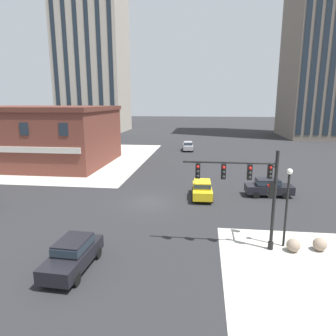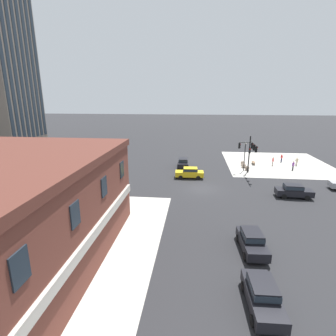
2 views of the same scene
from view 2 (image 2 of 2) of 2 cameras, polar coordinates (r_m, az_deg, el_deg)
name	(u,v)px [view 2 (image 2 of 2)]	position (r m, az deg, el deg)	size (l,w,h in m)	color
ground_plane	(202,189)	(36.57, 7.53, -4.53)	(320.00, 320.00, 0.00)	#262628
sidewalk_corner_slab	(276,163)	(54.19, 22.70, 0.96)	(20.00, 19.00, 0.02)	#B7B2A8
traffic_signal_main	(250,151)	(43.98, 17.55, 3.62)	(5.62, 2.09, 6.16)	black
bollard_sphere_curb_a	(247,168)	(47.26, 17.00, 0.01)	(0.81, 0.81, 0.81)	gray
bollard_sphere_curb_b	(244,166)	(48.75, 16.29, 0.53)	(0.81, 0.81, 0.81)	gray
bollard_sphere_curb_c	(243,163)	(50.59, 16.12, 1.07)	(0.81, 0.81, 0.81)	gray
bench_near_signal	(253,163)	(51.75, 18.27, 1.12)	(1.83, 0.62, 0.49)	brown
pedestrian_near_bench	(282,158)	(55.44, 23.70, 2.11)	(0.53, 0.29, 1.58)	#232847
pedestrian_at_curb	(297,161)	(53.74, 26.47, 1.38)	(0.41, 0.42, 1.55)	gray
pedestrian_walking_east	(273,161)	(51.92, 22.07, 1.46)	(0.55, 0.22, 1.59)	gray
pedestrian_with_bag	(293,165)	(49.97, 25.82, 0.55)	(0.36, 0.47, 1.61)	black
street_lamp_corner_near	(245,153)	(46.12, 16.54, 3.22)	(0.36, 0.36, 5.01)	black
car_main_northbound_near	(12,172)	(47.67, -31.15, -0.80)	(2.17, 4.53, 1.68)	#99999E
car_main_southbound_near	(252,240)	(23.28, 17.98, -14.88)	(4.49, 2.08, 1.68)	black
car_main_southbound_far	(263,294)	(18.20, 20.07, -24.61)	(4.45, 1.99, 1.68)	black
car_cross_eastbound	(294,190)	(36.59, 25.90, -4.47)	(2.05, 4.48, 1.68)	black
car_cross_westbound	(183,162)	(46.99, 3.34, 1.23)	(4.50, 2.09, 1.68)	black
car_parked_curb	(190,172)	(40.84, 4.80, -0.97)	(2.02, 4.47, 1.68)	gold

